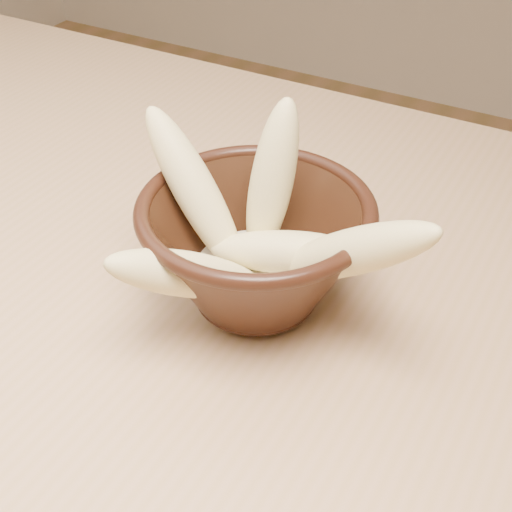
{
  "coord_description": "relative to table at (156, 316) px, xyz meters",
  "views": [
    {
      "loc": [
        0.34,
        -0.4,
        1.15
      ],
      "look_at": [
        0.12,
        -0.01,
        0.8
      ],
      "focal_mm": 50.0,
      "sensor_mm": 36.0,
      "label": 1
    }
  ],
  "objects": [
    {
      "name": "banana_upright",
      "position": [
        0.12,
        0.02,
        0.18
      ],
      "size": [
        0.05,
        0.07,
        0.14
      ],
      "primitive_type": "ellipsoid",
      "rotation": [
        0.26,
        0.0,
        2.9
      ],
      "color": "#DACE80",
      "rests_on": "bowl"
    },
    {
      "name": "banana_right",
      "position": [
        0.2,
        -0.02,
        0.17
      ],
      "size": [
        0.16,
        0.06,
        0.13
      ],
      "primitive_type": "ellipsoid",
      "rotation": [
        0.92,
        0.0,
        1.37
      ],
      "color": "#DACE80",
      "rests_on": "bowl"
    },
    {
      "name": "bowl",
      "position": [
        0.12,
        -0.01,
        0.14
      ],
      "size": [
        0.19,
        0.19,
        0.1
      ],
      "rotation": [
        0.0,
        0.0,
        0.16
      ],
      "color": "black",
      "rests_on": "table"
    },
    {
      "name": "table",
      "position": [
        0.0,
        0.0,
        0.0
      ],
      "size": [
        1.2,
        0.8,
        0.75
      ],
      "color": "tan",
      "rests_on": "ground"
    },
    {
      "name": "banana_front",
      "position": [
        0.1,
        -0.08,
        0.15
      ],
      "size": [
        0.1,
        0.13,
        0.09
      ],
      "primitive_type": "ellipsoid",
      "rotation": [
        1.09,
        0.0,
        -0.61
      ],
      "color": "#DACE80",
      "rests_on": "bowl"
    },
    {
      "name": "milk_puddle",
      "position": [
        0.12,
        -0.01,
        0.11
      ],
      "size": [
        0.11,
        0.11,
        0.01
      ],
      "primitive_type": "cylinder",
      "color": "beige",
      "rests_on": "bowl"
    },
    {
      "name": "banana_left",
      "position": [
        0.06,
        -0.01,
        0.17
      ],
      "size": [
        0.13,
        0.06,
        0.13
      ],
      "primitive_type": "ellipsoid",
      "rotation": [
        0.71,
        0.0,
        -1.82
      ],
      "color": "#DACE80",
      "rests_on": "bowl"
    },
    {
      "name": "banana_across",
      "position": [
        0.15,
        -0.01,
        0.14
      ],
      "size": [
        0.13,
        0.08,
        0.04
      ],
      "primitive_type": "ellipsoid",
      "rotation": [
        1.5,
        0.0,
        1.92
      ],
      "color": "#DACE80",
      "rests_on": "bowl"
    }
  ]
}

